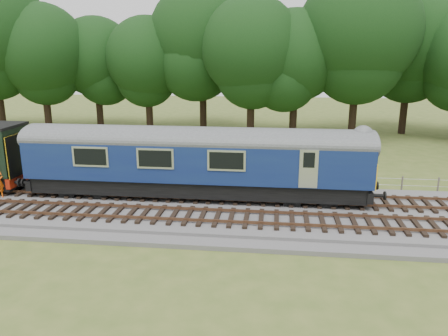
# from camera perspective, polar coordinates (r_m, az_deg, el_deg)

# --- Properties ---
(ground) EXTENTS (120.00, 120.00, 0.00)m
(ground) POSITION_cam_1_polar(r_m,az_deg,el_deg) (22.33, -0.37, -5.89)
(ground) COLOR #475D22
(ground) RESTS_ON ground
(ballast) EXTENTS (70.00, 7.00, 0.35)m
(ballast) POSITION_cam_1_polar(r_m,az_deg,el_deg) (22.27, -0.37, -5.47)
(ballast) COLOR #4C4C4F
(ballast) RESTS_ON ground
(track_north) EXTENTS (67.20, 2.40, 0.21)m
(track_north) POSITION_cam_1_polar(r_m,az_deg,el_deg) (23.50, 0.06, -3.74)
(track_north) COLOR black
(track_north) RESTS_ON ballast
(track_south) EXTENTS (67.20, 2.40, 0.21)m
(track_south) POSITION_cam_1_polar(r_m,az_deg,el_deg) (20.70, -0.92, -6.38)
(track_south) COLOR black
(track_south) RESTS_ON ballast
(fence) EXTENTS (64.00, 0.12, 1.00)m
(fence) POSITION_cam_1_polar(r_m,az_deg,el_deg) (26.56, 0.84, -2.46)
(fence) COLOR #6B6054
(fence) RESTS_ON ground
(tree_line) EXTENTS (70.00, 8.00, 18.00)m
(tree_line) POSITION_cam_1_polar(r_m,az_deg,el_deg) (43.52, 3.24, 4.40)
(tree_line) COLOR black
(tree_line) RESTS_ON ground
(dmu_railcar) EXTENTS (18.05, 2.86, 3.88)m
(dmu_railcar) POSITION_cam_1_polar(r_m,az_deg,el_deg) (23.11, -3.70, 1.57)
(dmu_railcar) COLOR black
(dmu_railcar) RESTS_ON ground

